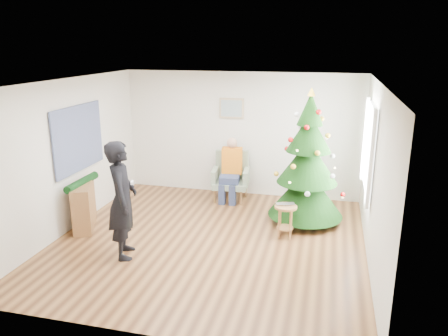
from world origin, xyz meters
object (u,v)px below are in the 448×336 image
(christmas_tree, at_px, (308,164))
(stool, at_px, (285,221))
(armchair, at_px, (231,182))
(console, at_px, (84,205))
(standing_man, at_px, (122,200))

(christmas_tree, distance_m, stool, 1.15)
(armchair, bearing_deg, console, -144.50)
(stool, xyz_separation_m, standing_man, (-2.32, -1.24, 0.62))
(stool, height_order, standing_man, standing_man)
(armchair, bearing_deg, christmas_tree, -34.07)
(christmas_tree, bearing_deg, stool, -109.97)
(christmas_tree, relative_size, armchair, 2.46)
(christmas_tree, bearing_deg, standing_man, -142.20)
(armchair, distance_m, standing_man, 3.07)
(standing_man, bearing_deg, armchair, -40.94)
(christmas_tree, height_order, console, christmas_tree)
(stool, bearing_deg, standing_man, -151.79)
(standing_man, xyz_separation_m, console, (-1.20, 0.85, -0.51))
(christmas_tree, bearing_deg, console, -162.99)
(armchair, height_order, console, armchair)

